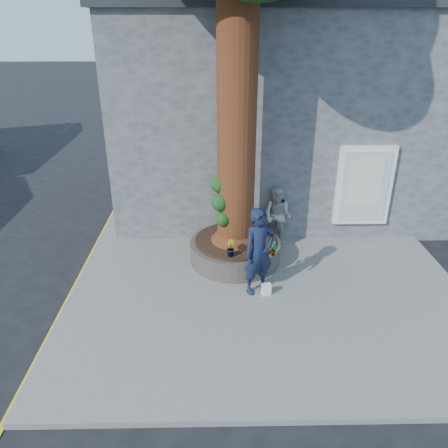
{
  "coord_description": "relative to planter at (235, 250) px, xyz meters",
  "views": [
    {
      "loc": [
        0.33,
        -7.8,
        5.8
      ],
      "look_at": [
        0.51,
        1.78,
        1.25
      ],
      "focal_mm": 35.0,
      "sensor_mm": 36.0,
      "label": 1
    }
  ],
  "objects": [
    {
      "name": "stone_shop",
      "position": [
        1.7,
        5.2,
        2.75
      ],
      "size": [
        10.3,
        8.3,
        6.3
      ],
      "color": "#505356",
      "rests_on": "ground"
    },
    {
      "name": "pavement",
      "position": [
        0.7,
        -1.0,
        -0.35
      ],
      "size": [
        9.0,
        8.0,
        0.12
      ],
      "primitive_type": "cube",
      "color": "slate",
      "rests_on": "ground"
    },
    {
      "name": "woman",
      "position": [
        1.18,
        0.92,
        0.52
      ],
      "size": [
        1.0,
        0.95,
        1.62
      ],
      "primitive_type": "imported",
      "rotation": [
        0.0,
        0.0,
        -0.58
      ],
      "color": "#B4B1AD",
      "rests_on": "pavement"
    },
    {
      "name": "plant_a",
      "position": [
        0.85,
        -0.85,
        0.5
      ],
      "size": [
        0.25,
        0.22,
        0.39
      ],
      "primitive_type": "imported",
      "rotation": [
        0.0,
        0.0,
        0.55
      ],
      "color": "gray",
      "rests_on": "planter"
    },
    {
      "name": "ground",
      "position": [
        -0.8,
        -2.0,
        -0.41
      ],
      "size": [
        120.0,
        120.0,
        0.0
      ],
      "primitive_type": "plane",
      "color": "black",
      "rests_on": "ground"
    },
    {
      "name": "plant_d",
      "position": [
        -0.36,
        0.17,
        0.48
      ],
      "size": [
        0.41,
        0.41,
        0.34
      ],
      "primitive_type": "imported",
      "rotation": [
        0.0,
        0.0,
        5.56
      ],
      "color": "gray",
      "rests_on": "planter"
    },
    {
      "name": "man",
      "position": [
        0.46,
        -1.43,
        0.72
      ],
      "size": [
        0.88,
        0.78,
        2.03
      ],
      "primitive_type": "imported",
      "rotation": [
        0.0,
        0.0,
        0.49
      ],
      "color": "#121B33",
      "rests_on": "pavement"
    },
    {
      "name": "planter",
      "position": [
        0.0,
        0.0,
        0.0
      ],
      "size": [
        2.3,
        2.3,
        0.6
      ],
      "color": "black",
      "rests_on": "pavement"
    },
    {
      "name": "plant_c",
      "position": [
        0.08,
        -0.39,
        0.46
      ],
      "size": [
        0.24,
        0.24,
        0.31
      ],
      "primitive_type": "imported",
      "rotation": [
        0.0,
        0.0,
        3.85
      ],
      "color": "gray",
      "rests_on": "planter"
    },
    {
      "name": "shopping_bag",
      "position": [
        0.64,
        -1.59,
        -0.15
      ],
      "size": [
        0.22,
        0.17,
        0.28
      ],
      "primitive_type": "cube",
      "rotation": [
        0.0,
        0.0,
        0.27
      ],
      "color": "white",
      "rests_on": "pavement"
    },
    {
      "name": "yellow_line",
      "position": [
        -3.85,
        -1.0,
        -0.41
      ],
      "size": [
        0.1,
        30.0,
        0.01
      ],
      "primitive_type": "cube",
      "color": "yellow",
      "rests_on": "ground"
    },
    {
      "name": "plant_b",
      "position": [
        -0.15,
        -0.85,
        0.51
      ],
      "size": [
        0.28,
        0.28,
        0.41
      ],
      "primitive_type": "imported",
      "rotation": [
        0.0,
        0.0,
        1.91
      ],
      "color": "gray",
      "rests_on": "planter"
    }
  ]
}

